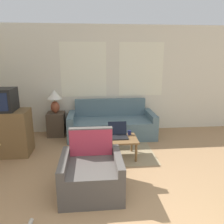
% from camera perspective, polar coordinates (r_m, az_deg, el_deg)
% --- Properties ---
extents(wall_back, '(6.68, 0.06, 2.60)m').
position_cam_1_polar(wall_back, '(5.49, 1.02, 8.48)').
color(wall_back, silver).
rests_on(wall_back, ground_plane).
extents(rug, '(1.67, 1.91, 0.01)m').
position_cam_1_polar(rug, '(4.77, -0.55, -8.73)').
color(rug, '#9E8966').
rests_on(rug, ground_plane).
extents(couch, '(2.02, 0.87, 0.85)m').
position_cam_1_polar(couch, '(5.26, -0.14, -3.45)').
color(couch, slate).
rests_on(couch, ground_plane).
extents(armchair, '(0.84, 0.79, 0.85)m').
position_cam_1_polar(armchair, '(3.23, -5.34, -15.71)').
color(armchair, '#514C47').
rests_on(armchair, ground_plane).
extents(tv_dresser, '(0.96, 0.54, 0.88)m').
position_cam_1_polar(tv_dresser, '(4.71, -26.30, -4.91)').
color(tv_dresser, brown).
rests_on(tv_dresser, ground_plane).
extents(television, '(0.53, 0.47, 0.42)m').
position_cam_1_polar(television, '(4.55, -27.23, 2.86)').
color(television, black).
rests_on(television, tv_dresser).
extents(side_table, '(0.40, 0.40, 0.57)m').
position_cam_1_polar(side_table, '(5.44, -14.34, -3.07)').
color(side_table, '#4C3D2D').
rests_on(side_table, ground_plane).
extents(table_lamp, '(0.34, 0.34, 0.55)m').
position_cam_1_polar(table_lamp, '(5.29, -14.76, 3.39)').
color(table_lamp, brown).
rests_on(table_lamp, side_table).
extents(coffee_table, '(0.93, 0.54, 0.38)m').
position_cam_1_polar(coffee_table, '(4.13, 0.09, -7.47)').
color(coffee_table, brown).
rests_on(coffee_table, ground_plane).
extents(laptop, '(0.36, 0.32, 0.27)m').
position_cam_1_polar(laptop, '(4.18, 1.56, -5.70)').
color(laptop, black).
rests_on(laptop, coffee_table).
extents(cup_navy, '(0.09, 0.09, 0.10)m').
position_cam_1_polar(cup_navy, '(3.93, -3.52, -7.21)').
color(cup_navy, gold).
rests_on(cup_navy, coffee_table).
extents(cup_yellow, '(0.10, 0.10, 0.08)m').
position_cam_1_polar(cup_yellow, '(4.04, -3.01, -6.76)').
color(cup_yellow, '#B23D38').
rests_on(cup_yellow, coffee_table).
extents(cup_white, '(0.07, 0.07, 0.08)m').
position_cam_1_polar(cup_white, '(4.30, 4.57, -5.39)').
color(cup_white, '#191E4C').
rests_on(cup_white, coffee_table).
extents(snack_bowl, '(0.18, 0.18, 0.06)m').
position_cam_1_polar(snack_bowl, '(4.19, -2.79, -6.06)').
color(snack_bowl, '#B23D38').
rests_on(snack_bowl, coffee_table).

